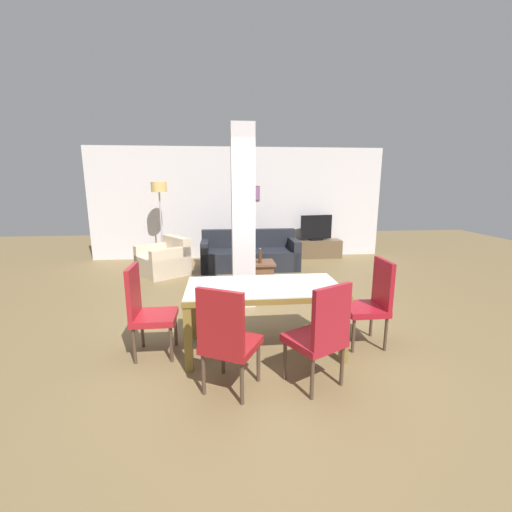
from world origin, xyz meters
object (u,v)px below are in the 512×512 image
object	(u,v)px
sofa	(250,255)
tv_screen	(316,228)
dining_chair_near_left	(227,337)
armchair	(164,261)
tv_stand	(315,249)
dining_table	(264,299)
dining_chair_head_left	(146,308)
floor_lamp	(159,195)
bottle	(260,257)
coffee_table	(257,272)
dining_chair_head_right	(372,300)
dining_chair_near_right	(321,332)

from	to	relation	value
sofa	tv_screen	world-z (taller)	tv_screen
dining_chair_near_left	armchair	xyz separation A→B (m)	(-1.22, 4.23, -0.28)
sofa	tv_stand	size ratio (longest dim) A/B	1.65
dining_table	dining_chair_head_left	distance (m)	1.29
floor_lamp	bottle	bearing A→B (deg)	-39.73
dining_chair_near_left	coffee_table	distance (m)	3.53
sofa	tv_stand	xyz separation A→B (m)	(1.74, 0.91, -0.06)
tv_stand	tv_screen	xyz separation A→B (m)	(-0.00, -0.00, 0.53)
dining_table	sofa	bearing A→B (deg)	87.55
dining_table	dining_chair_head_right	bearing A→B (deg)	0.00
sofa	bottle	world-z (taller)	sofa
armchair	floor_lamp	size ratio (longest dim) A/B	0.63
bottle	tv_screen	world-z (taller)	tv_screen
dining_table	dining_chair_near_right	bearing A→B (deg)	-61.71
dining_table	armchair	xyz separation A→B (m)	(-1.64, 3.43, -0.34)
armchair	floor_lamp	distance (m)	1.58
armchair	bottle	world-z (taller)	armchair
dining_chair_near_left	coffee_table	world-z (taller)	dining_chair_near_left
dining_chair_near_left	dining_chair_near_right	xyz separation A→B (m)	(0.85, 0.01, 0.00)
tv_screen	floor_lamp	bearing A→B (deg)	-2.84
bottle	tv_stand	distance (m)	2.67
dining_chair_near_left	tv_screen	bearing A→B (deg)	94.93
dining_chair_head_right	sofa	world-z (taller)	dining_chair_head_right
dining_table	floor_lamp	bearing A→B (deg)	112.85
dining_chair_near_left	tv_screen	xyz separation A→B (m)	(2.33, 5.46, 0.20)
dining_chair_head_right	dining_chair_near_right	bearing A→B (deg)	133.37
dining_table	bottle	world-z (taller)	dining_table
dining_chair_head_left	bottle	xyz separation A→B (m)	(1.54, 2.57, -0.04)
dining_chair_near_right	bottle	world-z (taller)	dining_chair_near_right
dining_table	armchair	bearing A→B (deg)	115.59
bottle	floor_lamp	world-z (taller)	floor_lamp
dining_chair_head_right	dining_chair_near_right	distance (m)	1.16
dining_table	tv_stand	world-z (taller)	dining_table
dining_table	tv_screen	size ratio (longest dim) A/B	2.11
dining_table	coffee_table	size ratio (longest dim) A/B	2.62
bottle	sofa	bearing A→B (deg)	94.64
armchair	tv_screen	distance (m)	3.78
dining_chair_head_right	armchair	size ratio (longest dim) A/B	0.86
dining_chair_head_left	dining_chair_near_left	size ratio (longest dim) A/B	1.00
dining_chair_near_right	armchair	world-z (taller)	dining_chair_near_right
dining_chair_head_left	sofa	world-z (taller)	dining_chair_head_left
tv_stand	bottle	bearing A→B (deg)	-128.28
sofa	armchair	xyz separation A→B (m)	(-1.80, -0.32, -0.01)
bottle	floor_lamp	distance (m)	2.89
sofa	tv_screen	size ratio (longest dim) A/B	2.59
armchair	dining_chair_head_left	bearing A→B (deg)	149.29
dining_chair_near_left	dining_chair_head_right	bearing A→B (deg)	53.35
tv_stand	dining_chair_near_right	bearing A→B (deg)	-105.15
coffee_table	bottle	bearing A→B (deg)	-58.99
armchair	tv_screen	size ratio (longest dim) A/B	1.46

